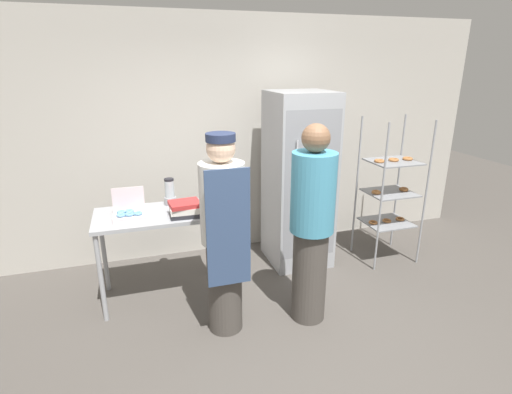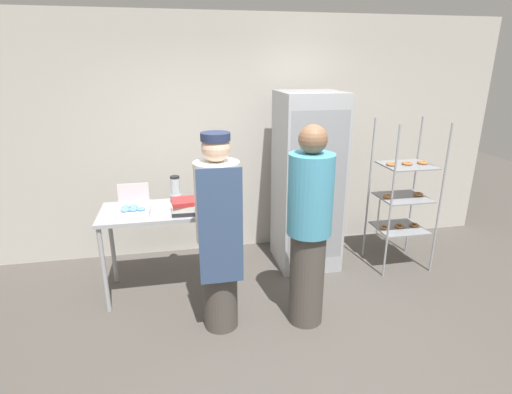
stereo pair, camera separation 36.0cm
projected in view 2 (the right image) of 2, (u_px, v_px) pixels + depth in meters
The scene contains 10 objects.
ground_plane at pixel (293, 358), 3.18m from camera, with size 14.00×14.00×0.00m, color #4C4742.
back_wall at pixel (245, 137), 4.78m from camera, with size 6.40×0.12×2.76m, color #B7B2A8.
refrigerator at pixel (307, 182), 4.43m from camera, with size 0.67×0.71×1.95m.
baking_rack at pixel (403, 196), 4.42m from camera, with size 0.59×0.53×1.67m.
prep_counter at pixel (161, 220), 3.89m from camera, with size 1.14×0.63×0.89m.
donut_box at pixel (133, 209), 3.72m from camera, with size 0.29×0.23×0.27m.
blender_pitcher at pixel (176, 190), 4.03m from camera, with size 0.12×0.12×0.27m.
binder_stack at pixel (187, 206), 3.74m from camera, with size 0.29×0.25×0.13m.
person_baker at pixel (219, 233), 3.29m from camera, with size 0.37×0.38×1.73m.
person_customer at pixel (309, 228), 3.37m from camera, with size 0.38×0.38×1.78m.
Camera 2 is at (-0.80, -2.49, 2.23)m, focal length 28.00 mm.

